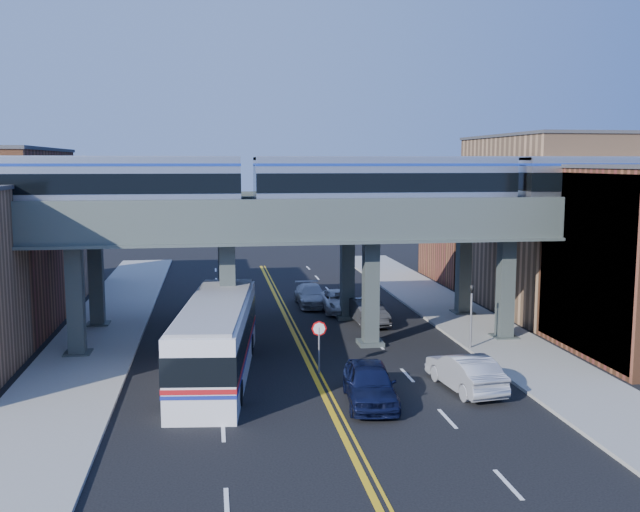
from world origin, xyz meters
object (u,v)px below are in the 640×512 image
Objects in this scene: car_lane_c at (339,301)px; transit_train at (385,183)px; stop_sign at (319,338)px; transit_bus at (217,340)px; car_lane_a at (370,383)px; car_parked_curb at (465,372)px; car_lane_b at (368,312)px; traffic_signal at (471,309)px; car_lane_d at (311,295)px.

transit_train is at bearing -85.70° from car_lane_c.
transit_train reaches higher than car_lane_c.
transit_bus is at bearing 176.33° from stop_sign.
transit_train is 13.07m from car_lane_a.
car_lane_b is at bearing -90.68° from car_parked_curb.
traffic_signal is 0.79× the size of car_lane_c.
car_parked_curb is (1.76, -8.51, -8.33)m from transit_train.
car_lane_b is 0.94× the size of car_parked_curb.
car_parked_curb is at bearing -82.59° from car_lane_c.
car_lane_d is at bearing 116.95° from traffic_signal.
transit_bus is (-4.95, 0.32, 0.04)m from stop_sign.
stop_sign is 0.52× the size of car_parked_curb.
car_lane_a is 1.02× the size of car_parked_curb.
car_lane_b is at bearing -75.77° from car_lane_c.
traffic_signal is 10.76m from car_lane_a.
transit_train is at bearing -56.96° from transit_bus.
car_parked_curb is (-2.70, -6.51, -1.46)m from traffic_signal.
car_lane_b is (4.70, 10.23, -0.97)m from stop_sign.
stop_sign is at bearing -97.16° from car_lane_d.
car_lane_d is at bearing 83.36° from stop_sign.
traffic_signal is at bearing -64.95° from car_lane_b.
transit_train is 8.60× the size of car_lane_a.
transit_train reaches higher than car_lane_b.
stop_sign is 16.83m from car_lane_d.
car_lane_a reaches higher than car_lane_d.
transit_train reaches higher than car_lane_d.
car_parked_curb is (2.62, -17.86, 0.12)m from car_lane_c.
stop_sign is 0.51× the size of car_lane_c.
transit_train is at bearing 155.85° from traffic_signal.
car_lane_c is at bearing 89.30° from car_lane_a.
car_lane_c is (-0.86, 9.35, -8.45)m from transit_train.
car_lane_b is (3.20, 14.91, -0.10)m from car_lane_a.
car_lane_c is 1.02× the size of car_lane_d.
stop_sign reaches higher than car_lane_a.
transit_train is 8.76× the size of car_lane_d.
car_lane_a is at bearing -106.90° from transit_train.
traffic_signal is 7.20m from car_parked_curb.
traffic_signal reaches higher than car_lane_c.
car_lane_b is 0.94× the size of car_lane_d.
stop_sign is 11.30m from car_lane_b.
car_parked_curb reaches higher than car_lane_b.
car_lane_d is (6.90, 16.37, -1.06)m from transit_bus.
transit_train is 12.04m from car_parked_curb.
car_lane_b reaches higher than car_lane_d.
car_lane_d is (0.44, 21.36, -0.15)m from car_lane_a.
stop_sign reaches higher than car_lane_b.
traffic_signal reaches higher than transit_bus.
transit_bus is 2.90× the size of car_lane_b.
car_lane_b is at bearing 87.16° from transit_train.
car_lane_c is at bearing 115.10° from traffic_signal.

